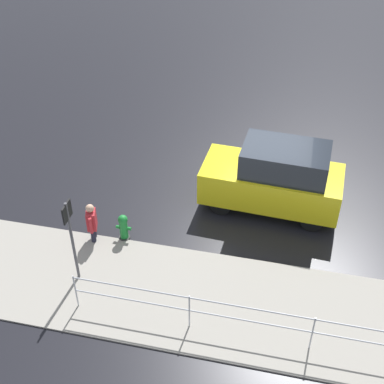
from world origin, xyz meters
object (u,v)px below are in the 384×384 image
at_px(pedestrian, 92,221).
at_px(sign_post, 70,231).
at_px(moving_hatchback, 275,178).
at_px(fire_hydrant, 124,227).

height_order(pedestrian, sign_post, sign_post).
distance_m(moving_hatchback, fire_hydrant, 4.43).
distance_m(pedestrian, sign_post, 1.65).
relative_size(pedestrian, sign_post, 0.51).
bearing_deg(pedestrian, fire_hydrant, -163.22).
bearing_deg(fire_hydrant, moving_hatchback, -148.90).
height_order(moving_hatchback, sign_post, sign_post).
bearing_deg(sign_post, moving_hatchback, -138.67).
bearing_deg(pedestrian, sign_post, 94.90).
xyz_separation_m(fire_hydrant, pedestrian, (0.78, 0.24, 0.28)).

